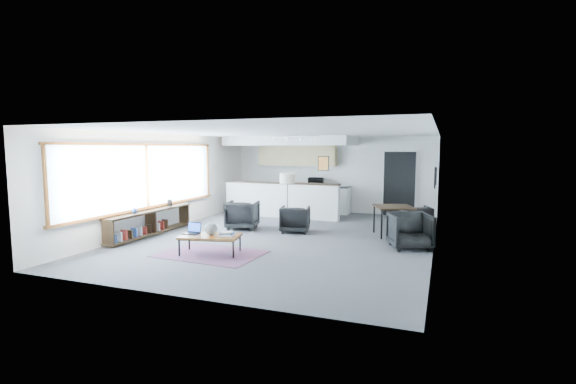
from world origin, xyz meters
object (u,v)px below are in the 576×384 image
(ceramic_pot, at_px, (211,229))
(dining_table, at_px, (394,209))
(dining_chair_near, at_px, (410,232))
(microwave, at_px, (316,181))
(book_stack, at_px, (227,234))
(dining_chair_far, at_px, (416,219))
(armchair_right, at_px, (295,218))
(coffee_table, at_px, (210,237))
(laptop, at_px, (193,230))
(floor_lamp, at_px, (287,180))
(armchair_left, at_px, (242,213))

(ceramic_pot, xyz_separation_m, dining_table, (3.36, 3.22, 0.15))
(dining_chair_near, relative_size, microwave, 1.48)
(book_stack, relative_size, dining_chair_far, 0.53)
(dining_table, bearing_deg, dining_chair_far, 63.15)
(armchair_right, relative_size, microwave, 1.52)
(coffee_table, relative_size, microwave, 2.70)
(laptop, bearing_deg, floor_lamp, 76.11)
(armchair_right, xyz_separation_m, floor_lamp, (-0.50, 0.76, 0.93))
(dining_table, distance_m, dining_chair_far, 1.17)
(laptop, height_order, ceramic_pot, ceramic_pot)
(dining_chair_far, bearing_deg, microwave, -52.05)
(laptop, height_order, dining_chair_near, dining_chair_near)
(ceramic_pot, xyz_separation_m, armchair_right, (0.88, 2.77, -0.15))
(armchair_right, relative_size, dining_chair_far, 1.24)
(coffee_table, relative_size, armchair_right, 1.77)
(floor_lamp, bearing_deg, armchair_right, -56.43)
(ceramic_pot, distance_m, microwave, 6.30)
(book_stack, relative_size, floor_lamp, 0.22)
(laptop, xyz_separation_m, dining_chair_far, (4.32, 4.19, -0.16))
(armchair_left, height_order, microwave, microwave)
(floor_lamp, bearing_deg, microwave, 89.74)
(armchair_right, relative_size, dining_chair_near, 1.03)
(book_stack, bearing_deg, armchair_left, 110.25)
(coffee_table, bearing_deg, dining_chair_far, 34.31)
(dining_chair_near, bearing_deg, dining_table, 89.87)
(armchair_left, relative_size, dining_chair_near, 1.14)
(coffee_table, distance_m, ceramic_pot, 0.17)
(ceramic_pot, distance_m, floor_lamp, 3.63)
(dining_chair_near, bearing_deg, laptop, -177.56)
(ceramic_pot, distance_m, dining_chair_far, 5.72)
(armchair_right, distance_m, microwave, 3.60)
(laptop, relative_size, dining_chair_near, 0.44)
(floor_lamp, xyz_separation_m, dining_chair_near, (3.49, -1.58, -0.94))
(dining_chair_near, bearing_deg, coffee_table, -174.60)
(coffee_table, distance_m, book_stack, 0.37)
(coffee_table, bearing_deg, armchair_left, 89.72)
(book_stack, height_order, microwave, microwave)
(book_stack, height_order, dining_chair_near, dining_chair_near)
(laptop, bearing_deg, dining_chair_near, 23.49)
(ceramic_pot, distance_m, dining_table, 4.66)
(book_stack, relative_size, dining_chair_near, 0.44)
(coffee_table, height_order, dining_table, dining_table)
(floor_lamp, distance_m, dining_chair_near, 3.94)
(book_stack, height_order, armchair_right, armchair_right)
(coffee_table, xyz_separation_m, dining_table, (3.37, 3.25, 0.32))
(ceramic_pot, relative_size, floor_lamp, 0.18)
(laptop, distance_m, dining_chair_far, 6.02)
(microwave, bearing_deg, coffee_table, -101.81)
(ceramic_pot, xyz_separation_m, floor_lamp, (0.37, 3.53, 0.77))
(dining_chair_near, bearing_deg, floor_lamp, 134.04)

